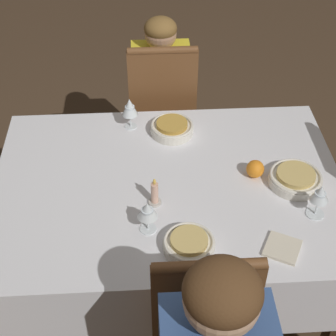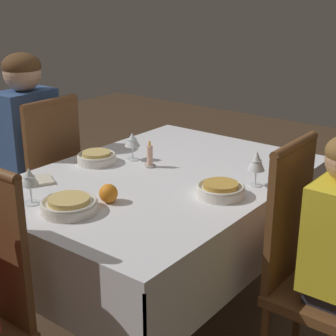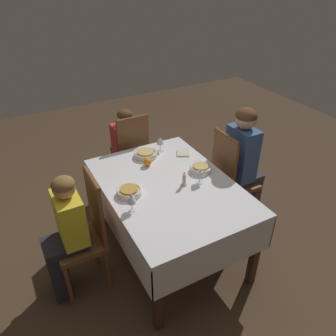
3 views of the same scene
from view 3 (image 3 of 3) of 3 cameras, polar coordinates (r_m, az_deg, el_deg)
ground_plane at (r=3.20m, az=0.11°, el=-13.91°), size 8.00×8.00×0.00m
dining_table at (r=2.76m, az=0.12°, el=-4.52°), size 1.43×1.02×0.75m
chair_north at (r=3.21m, az=10.78°, el=-1.51°), size 0.37×0.37×1.02m
chair_south at (r=2.65m, az=-13.99°, el=-10.54°), size 0.37×0.37×1.02m
chair_west at (r=3.53m, az=-6.44°, el=2.30°), size 0.37×0.37×1.02m
person_adult_denim at (r=3.22m, az=13.15°, el=1.40°), size 0.30×0.34×1.23m
person_child_yellow at (r=2.60m, az=-17.55°, el=-10.86°), size 0.30×0.33×1.08m
person_child_red at (r=3.66m, az=-7.47°, el=3.66°), size 0.33×0.30×1.03m
bowl_north at (r=2.88m, az=5.68°, el=-0.05°), size 0.19×0.19×0.06m
wine_glass_north at (r=2.69m, az=5.60°, el=-0.80°), size 0.07×0.07×0.13m
bowl_south at (r=2.60m, az=-6.79°, el=-4.07°), size 0.20×0.20×0.06m
wine_glass_south at (r=2.40m, az=-6.40°, el=-5.28°), size 0.07×0.07×0.15m
bowl_west at (r=3.09m, az=-3.92°, el=2.47°), size 0.22×0.22×0.06m
wine_glass_west at (r=3.14m, az=-1.37°, el=4.73°), size 0.07×0.07×0.15m
candle_centerpiece at (r=2.68m, az=2.81°, el=-2.14°), size 0.05×0.05×0.13m
orange_fruit at (r=2.94m, az=-3.62°, el=1.06°), size 0.07×0.07×0.07m
napkin_red_folded at (r=3.14m, az=2.65°, el=2.59°), size 0.16×0.16×0.01m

